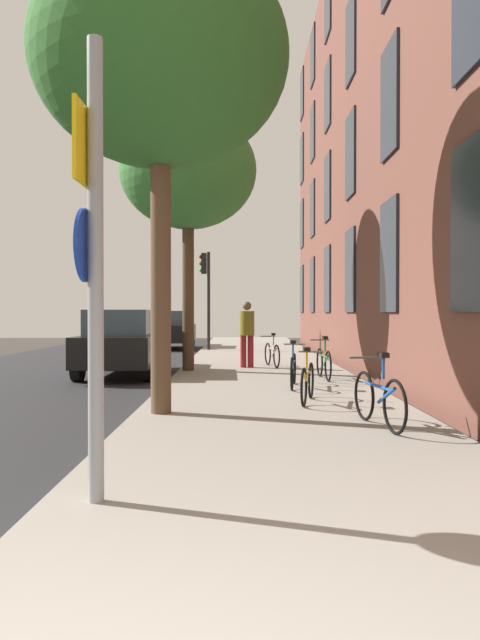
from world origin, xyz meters
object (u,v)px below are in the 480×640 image
at_px(bicycle_4, 270,353).
at_px(bicycle_2, 291,369).
at_px(tree_near, 158,58).
at_px(pedestrian_0, 245,330).
at_px(car_1, 168,329).
at_px(bicycle_1, 305,381).
at_px(traffic_light, 204,283).
at_px(bicycle_0, 377,398).
at_px(bicycle_3, 322,362).
at_px(sign_post, 90,248).
at_px(tree_far, 186,172).
at_px(car_0, 122,342).

bearing_deg(bicycle_4, bicycle_2, -87.84).
xyz_separation_m(tree_near, pedestrian_0, (1.32, 7.27, -4.09)).
xyz_separation_m(pedestrian_0, car_1, (-3.18, 10.10, -0.27)).
bearing_deg(bicycle_1, traffic_light, 99.80).
bearing_deg(bicycle_0, bicycle_3, 89.29).
relative_size(bicycle_3, pedestrian_0, 0.94).
bearing_deg(bicycle_1, sign_post, -113.34).
relative_size(tree_far, car_1, 1.63).
height_order(tree_far, bicycle_0, tree_far).
height_order(bicycle_1, bicycle_3, bicycle_3).
relative_size(bicycle_1, bicycle_3, 0.94).
xyz_separation_m(bicycle_2, pedestrian_0, (-0.85, 4.27, 0.63)).
xyz_separation_m(bicycle_0, bicycle_1, (-0.67, 2.09, -0.02)).
bearing_deg(sign_post, traffic_light, 90.58).
xyz_separation_m(traffic_light, bicycle_1, (2.40, -13.88, -2.25)).
distance_m(bicycle_0, bicycle_2, 4.15).
bearing_deg(tree_near, bicycle_4, 75.13).
xyz_separation_m(bicycle_1, pedestrian_0, (-0.90, 6.27, 0.64)).
distance_m(traffic_light, bicycle_2, 12.32).
relative_size(bicycle_0, bicycle_2, 0.97).
bearing_deg(car_0, bicycle_4, 18.06).
height_order(bicycle_3, pedestrian_0, pedestrian_0).
relative_size(sign_post, car_1, 0.90).
relative_size(sign_post, car_0, 0.79).
height_order(tree_far, car_1, tree_far).
bearing_deg(bicycle_2, bicycle_1, -88.45).
height_order(sign_post, bicycle_0, sign_post).
bearing_deg(bicycle_4, pedestrian_0, -159.77).
height_order(bicycle_0, pedestrian_0, pedestrian_0).
distance_m(tree_near, pedestrian_0, 8.45).
xyz_separation_m(tree_far, bicycle_4, (2.15, 1.07, -4.60)).
bearing_deg(tree_near, tree_far, 91.38).
bearing_deg(tree_near, pedestrian_0, 79.70).
xyz_separation_m(traffic_light, car_0, (-1.55, -8.58, -1.87)).
relative_size(bicycle_0, pedestrian_0, 0.93).
xyz_separation_m(traffic_light, bicycle_0, (3.07, -15.97, -2.22)).
bearing_deg(bicycle_2, traffic_light, 101.16).
bearing_deg(car_1, tree_far, -81.15).
height_order(tree_far, bicycle_3, tree_far).
xyz_separation_m(traffic_light, car_1, (-1.68, 2.48, -1.87)).
relative_size(traffic_light, bicycle_2, 2.28).
xyz_separation_m(bicycle_1, bicycle_3, (0.74, 3.46, 0.02)).
distance_m(bicycle_4, pedestrian_0, 0.96).
relative_size(pedestrian_0, car_0, 0.39).
bearing_deg(pedestrian_0, bicycle_3, -59.73).
bearing_deg(sign_post, tree_near, 90.20).
height_order(tree_far, bicycle_1, tree_far).
bearing_deg(car_0, bicycle_1, -53.32).
height_order(traffic_light, car_0, traffic_light).
height_order(traffic_light, bicycle_3, traffic_light).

